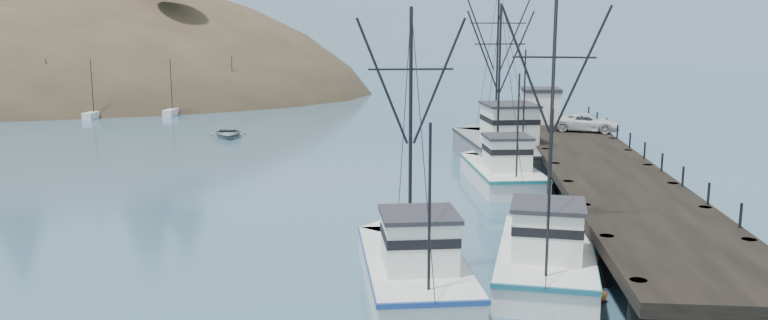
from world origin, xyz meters
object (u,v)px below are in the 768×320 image
(pier, at_px, (601,169))
(trawler_far, at_px, (500,171))
(work_vessel, at_px, (500,148))
(motorboat, at_px, (228,137))
(trawler_near, at_px, (546,254))
(pier_shed, at_px, (541,105))
(pickup_truck, at_px, (587,123))
(trawler_mid, at_px, (413,265))

(pier, relative_size, trawler_far, 3.83)
(work_vessel, distance_m, motorboat, 25.69)
(trawler_near, relative_size, pier_shed, 3.57)
(trawler_near, xyz_separation_m, trawler_far, (-0.82, 17.13, 0.00))
(trawler_far, relative_size, pickup_truck, 2.41)
(trawler_mid, xyz_separation_m, pickup_truck, (11.36, 28.86, 1.84))
(trawler_mid, distance_m, trawler_far, 19.54)
(pier, relative_size, motorboat, 9.37)
(trawler_far, bearing_deg, work_vessel, 86.86)
(pier_shed, height_order, pickup_truck, pier_shed)
(trawler_near, xyz_separation_m, trawler_mid, (-5.25, -1.90, -0.00))
(work_vessel, relative_size, pickup_truck, 3.27)
(trawler_mid, xyz_separation_m, trawler_far, (4.43, 19.03, 0.00))
(trawler_near, relative_size, pickup_truck, 2.40)
(pickup_truck, bearing_deg, trawler_near, -177.14)
(pier, xyz_separation_m, motorboat, (-28.38, 20.76, -1.69))
(pier, distance_m, motorboat, 35.20)
(pier_shed, relative_size, pickup_truck, 0.67)
(pier, xyz_separation_m, trawler_mid, (-9.94, -15.69, -0.87))
(trawler_far, distance_m, pier_shed, 15.41)
(trawler_near, distance_m, trawler_far, 17.15)
(trawler_mid, xyz_separation_m, work_vessel, (4.79, 25.54, 0.41))
(pier_shed, bearing_deg, work_vessel, -114.16)
(trawler_mid, relative_size, trawler_far, 0.96)
(trawler_mid, bearing_deg, pier_shed, 75.94)
(pier, distance_m, trawler_far, 6.50)
(pier_shed, xyz_separation_m, motorboat, (-26.88, 2.76, -3.42))
(trawler_near, xyz_separation_m, pickup_truck, (6.11, 26.96, 1.84))
(trawler_near, height_order, trawler_mid, trawler_near)
(trawler_near, bearing_deg, pickup_truck, 77.23)
(trawler_far, xyz_separation_m, pickup_truck, (6.93, 9.82, 1.84))
(motorboat, bearing_deg, pier, -53.84)
(trawler_mid, xyz_separation_m, motorboat, (-18.44, 36.44, -0.82))
(trawler_near, bearing_deg, work_vessel, 91.12)
(work_vessel, height_order, pickup_truck, work_vessel)
(pier, xyz_separation_m, pickup_truck, (1.42, 13.17, 0.97))
(trawler_mid, bearing_deg, trawler_near, 19.88)
(work_vessel, bearing_deg, trawler_mid, -100.62)
(trawler_mid, relative_size, pickup_truck, 2.32)
(pickup_truck, bearing_deg, work_vessel, 132.37)
(work_vessel, relative_size, pier_shed, 4.87)
(pier, height_order, work_vessel, work_vessel)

